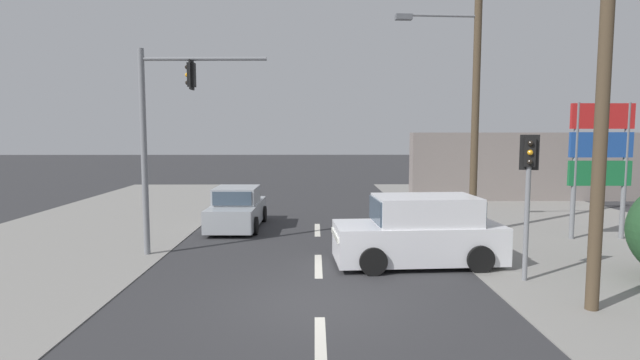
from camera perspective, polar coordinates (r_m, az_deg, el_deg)
The scene contains 13 objects.
ground_plane at distance 10.88m, azimuth -0.07°, elevation -13.94°, with size 140.00×140.00×0.00m, color #303033.
lane_dash_near at distance 9.02m, azimuth 0.06°, elevation -18.14°, with size 0.20×2.40×0.01m, color silver.
lane_dash_mid at distance 13.75m, azimuth -0.19°, elevation -9.76°, with size 0.20×2.40×0.01m, color silver.
lane_dash_far at distance 18.62m, azimuth -0.30°, elevation -5.71°, with size 0.20×2.40×0.01m, color silver.
kerb_left_verge at distance 16.94m, azimuth -30.62°, elevation -7.58°, with size 8.00×40.00×0.02m, color gray.
utility_pole_foreground_right at distance 11.42m, azimuth 29.41°, elevation 15.24°, with size 3.78×0.55×10.64m.
utility_pole_midground_right at distance 18.44m, azimuth 17.09°, elevation 11.52°, with size 3.78×0.46×10.53m.
traffic_signal_mast at distance 15.19m, azimuth -17.64°, elevation 6.04°, with size 3.69×0.44×6.00m.
pedestal_signal_right_kerb at distance 12.91m, azimuth 22.70°, elevation -0.28°, with size 0.44×0.31×3.56m.
shopping_plaza_sign at distance 19.11m, azimuth 29.42°, elevation 2.87°, with size 2.10×0.16×4.60m.
shopfront_wall_far at distance 28.57m, azimuth 22.26°, elevation 1.43°, with size 12.00×1.00×3.60m, color gray.
suv_oncoming_mid at distance 13.94m, azimuth 11.33°, elevation -5.94°, with size 4.64×2.29×1.90m.
sedan_receding_far at distance 19.19m, azimuth -9.46°, elevation -3.33°, with size 1.95×4.27×1.56m.
Camera 1 is at (-0.10, -10.26, 3.62)m, focal length 28.00 mm.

